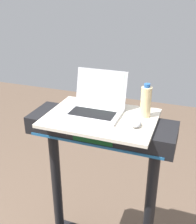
% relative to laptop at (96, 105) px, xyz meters
% --- Properties ---
extents(desk_board, '(0.65, 0.47, 0.02)m').
position_rel_laptop_xyz_m(desk_board, '(0.05, -0.05, -0.06)').
color(desk_board, beige).
rests_on(desk_board, treadmill_base).
extents(laptop, '(0.33, 0.29, 0.24)m').
position_rel_laptop_xyz_m(laptop, '(0.00, 0.00, 0.00)').
color(laptop, '#B7B7BC').
rests_on(laptop, desk_board).
extents(computer_mouse, '(0.08, 0.11, 0.03)m').
position_rel_laptop_xyz_m(computer_mouse, '(0.27, -0.09, -0.03)').
color(computer_mouse, '#B2B2B7').
rests_on(computer_mouse, desk_board).
extents(water_bottle, '(0.06, 0.06, 0.20)m').
position_rel_laptop_xyz_m(water_bottle, '(0.29, 0.05, 0.04)').
color(water_bottle, beige).
rests_on(water_bottle, desk_board).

